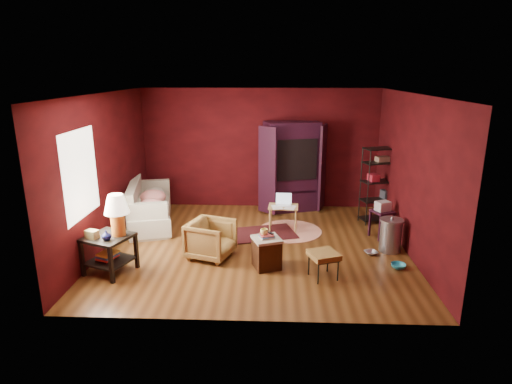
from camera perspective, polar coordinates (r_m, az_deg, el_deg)
room at (r=7.65m, az=-0.36°, el=2.47°), size 5.54×5.04×2.84m
sofa at (r=9.40m, az=-14.17°, el=-1.77°), size 1.19×2.16×0.81m
armchair at (r=7.55m, az=-6.03°, el=-6.06°), size 0.87×0.89×0.74m
pet_bowl_steel at (r=7.98m, az=15.11°, el=-7.26°), size 0.24×0.12×0.23m
pet_bowl_turquoise at (r=7.58m, az=18.50°, el=-8.76°), size 0.26×0.13×0.25m
vase at (r=7.10m, az=-19.33°, el=-5.48°), size 0.20×0.20×0.15m
mug at (r=7.02m, az=1.09°, el=-5.23°), size 0.15×0.13×0.13m
side_table at (r=7.22m, az=-18.55°, el=-4.35°), size 0.85×0.85×1.31m
sofa_cushions at (r=9.39m, az=-14.20°, el=-1.80°), size 1.18×2.09×0.83m
hamper at (r=7.17m, az=1.43°, el=-8.01°), size 0.55×0.55×0.61m
footstool at (r=6.87m, az=9.01°, el=-8.40°), size 0.55×0.55×0.43m
rug_round at (r=8.84m, az=4.48°, el=-5.18°), size 1.72×1.72×0.01m
rug_oriental at (r=8.66m, az=0.87°, el=-5.52°), size 1.48×1.18×0.01m
laptop_desk at (r=8.77m, az=3.66°, el=-2.19°), size 0.63×0.50×0.74m
tv_armoire at (r=9.93m, az=4.78°, el=3.63°), size 1.57×1.13×2.07m
wire_shelving at (r=9.49m, az=16.35°, el=1.33°), size 0.87×0.57×1.64m
small_stand at (r=8.68m, az=16.51°, el=-2.40°), size 0.49×0.49×0.74m
trash_can at (r=8.15m, az=17.51°, el=-5.49°), size 0.49×0.49×0.66m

